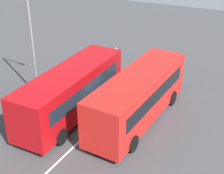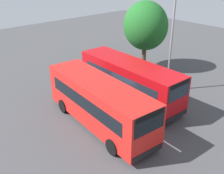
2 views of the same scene
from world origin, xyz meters
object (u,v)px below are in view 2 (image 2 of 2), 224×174
(bus_far_left, at_px, (99,102))
(street_lamp, at_px, (170,39))
(depot_tree, at_px, (145,26))
(bus_center_left, at_px, (130,80))

(bus_far_left, height_order, street_lamp, street_lamp)
(street_lamp, relative_size, depot_tree, 1.17)
(bus_far_left, bearing_deg, bus_center_left, 111.51)
(depot_tree, bearing_deg, street_lamp, -28.32)
(bus_center_left, bearing_deg, street_lamp, 75.04)
(bus_far_left, relative_size, street_lamp, 1.19)
(street_lamp, bearing_deg, bus_far_left, 6.90)
(bus_far_left, xyz_separation_m, depot_tree, (-5.03, 9.95, 2.67))
(street_lamp, bearing_deg, depot_tree, -113.37)
(bus_far_left, relative_size, bus_center_left, 1.01)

